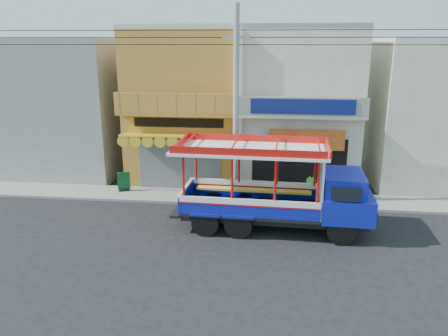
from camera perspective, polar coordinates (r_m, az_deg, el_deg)
name	(u,v)px	position (r m, az deg, el deg)	size (l,w,h in m)	color
ground	(253,234)	(17.71, 3.80, -8.65)	(90.00, 90.00, 0.00)	black
sidewalk	(257,199)	(21.39, 4.31, -4.01)	(30.00, 2.00, 0.12)	slate
shophouse_left	(189,103)	(24.69, -4.54, 8.42)	(6.00, 7.50, 8.24)	#BD802A
shophouse_right	(298,105)	(24.29, 9.65, 8.11)	(6.00, 6.75, 8.24)	beige
party_pilaster	(239,115)	(21.25, 1.91, 6.90)	(0.35, 0.30, 8.00)	beige
filler_building_left	(71,107)	(26.97, -19.41, 7.56)	(6.00, 6.00, 7.60)	gray
filler_building_right	(431,113)	(25.74, 25.46, 6.53)	(6.00, 6.00, 7.60)	beige
utility_pole	(239,98)	(19.57, 2.02, 9.15)	(28.00, 0.26, 9.00)	gray
songthaew_truck	(287,189)	(17.63, 8.29, -2.72)	(7.96, 2.92, 3.67)	black
green_sign	(124,183)	(22.72, -12.95, -1.91)	(0.62, 0.47, 0.98)	black
potted_plant_a	(327,187)	(21.73, 13.30, -2.45)	(0.95, 0.82, 1.05)	#1B5D1A
potted_plant_b	(311,189)	(21.19, 11.34, -2.72)	(0.61, 0.49, 1.11)	#1B5D1A
potted_plant_c	(353,187)	(21.98, 16.47, -2.43)	(0.61, 0.61, 1.08)	#1B5D1A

